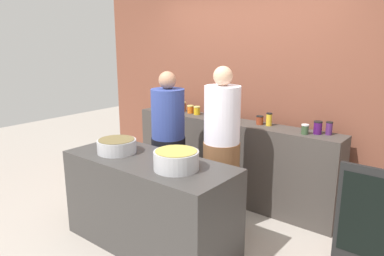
% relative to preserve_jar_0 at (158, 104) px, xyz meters
% --- Properties ---
extents(ground, '(12.00, 12.00, 0.00)m').
position_rel_preserve_jar_0_xyz_m(ground, '(1.25, -1.13, -1.06)').
color(ground, '#A89D92').
extents(storefront_wall, '(4.80, 0.12, 3.00)m').
position_rel_preserve_jar_0_xyz_m(storefront_wall, '(1.25, 0.32, 0.44)').
color(storefront_wall, brown).
rests_on(storefront_wall, ground).
extents(display_shelf, '(2.70, 0.36, 1.00)m').
position_rel_preserve_jar_0_xyz_m(display_shelf, '(1.25, -0.03, -0.56)').
color(display_shelf, '#413B36').
rests_on(display_shelf, ground).
extents(prep_table, '(1.70, 0.70, 0.88)m').
position_rel_preserve_jar_0_xyz_m(prep_table, '(1.25, -1.43, -0.62)').
color(prep_table, '#393735').
rests_on(prep_table, ground).
extents(preserve_jar_0, '(0.09, 0.09, 0.12)m').
position_rel_preserve_jar_0_xyz_m(preserve_jar_0, '(0.00, 0.00, 0.00)').
color(preserve_jar_0, '#609620').
rests_on(preserve_jar_0, display_shelf).
extents(preserve_jar_1, '(0.07, 0.07, 0.13)m').
position_rel_preserve_jar_0_xyz_m(preserve_jar_1, '(0.19, -0.09, 0.00)').
color(preserve_jar_1, '#8D4D12').
rests_on(preserve_jar_1, display_shelf).
extents(preserve_jar_2, '(0.08, 0.08, 0.13)m').
position_rel_preserve_jar_0_xyz_m(preserve_jar_2, '(0.44, 0.04, 0.00)').
color(preserve_jar_2, brown).
rests_on(preserve_jar_2, display_shelf).
extents(preserve_jar_3, '(0.09, 0.09, 0.10)m').
position_rel_preserve_jar_0_xyz_m(preserve_jar_3, '(0.59, 0.01, -0.01)').
color(preserve_jar_3, '#D66018').
rests_on(preserve_jar_3, display_shelf).
extents(preserve_jar_4, '(0.09, 0.09, 0.11)m').
position_rel_preserve_jar_0_xyz_m(preserve_jar_4, '(0.71, -0.01, -0.01)').
color(preserve_jar_4, gold).
rests_on(preserve_jar_4, display_shelf).
extents(preserve_jar_5, '(0.07, 0.07, 0.11)m').
position_rel_preserve_jar_0_xyz_m(preserve_jar_5, '(0.94, -0.00, -0.01)').
color(preserve_jar_5, '#3E154F').
rests_on(preserve_jar_5, display_shelf).
extents(preserve_jar_6, '(0.08, 0.08, 0.13)m').
position_rel_preserve_jar_0_xyz_m(preserve_jar_6, '(1.11, 0.03, 0.00)').
color(preserve_jar_6, '#875111').
rests_on(preserve_jar_6, display_shelf).
extents(preserve_jar_7, '(0.08, 0.08, 0.13)m').
position_rel_preserve_jar_0_xyz_m(preserve_jar_7, '(1.28, -0.10, 0.01)').
color(preserve_jar_7, '#265B26').
rests_on(preserve_jar_7, display_shelf).
extents(preserve_jar_8, '(0.08, 0.08, 0.10)m').
position_rel_preserve_jar_0_xyz_m(preserve_jar_8, '(1.62, 0.00, -0.01)').
color(preserve_jar_8, maroon).
rests_on(preserve_jar_8, display_shelf).
extents(preserve_jar_9, '(0.07, 0.07, 0.15)m').
position_rel_preserve_jar_0_xyz_m(preserve_jar_9, '(1.73, 0.01, 0.01)').
color(preserve_jar_9, gold).
rests_on(preserve_jar_9, display_shelf).
extents(preserve_jar_10, '(0.08, 0.08, 0.10)m').
position_rel_preserve_jar_0_xyz_m(preserve_jar_10, '(2.19, -0.09, -0.01)').
color(preserve_jar_10, '#354D30').
rests_on(preserve_jar_10, display_shelf).
extents(preserve_jar_11, '(0.09, 0.09, 0.14)m').
position_rel_preserve_jar_0_xyz_m(preserve_jar_11, '(2.29, -0.01, 0.01)').
color(preserve_jar_11, '#431255').
rests_on(preserve_jar_11, display_shelf).
extents(preserve_jar_12, '(0.07, 0.07, 0.14)m').
position_rel_preserve_jar_0_xyz_m(preserve_jar_12, '(2.40, 0.04, 0.01)').
color(preserve_jar_12, '#4D225B').
rests_on(preserve_jar_12, display_shelf).
extents(cooking_pot_left, '(0.38, 0.38, 0.13)m').
position_rel_preserve_jar_0_xyz_m(cooking_pot_left, '(0.85, -1.47, -0.12)').
color(cooking_pot_left, '#B7B7BC').
rests_on(cooking_pot_left, prep_table).
extents(cooking_pot_center, '(0.39, 0.39, 0.17)m').
position_rel_preserve_jar_0_xyz_m(cooking_pot_center, '(1.62, -1.46, -0.10)').
color(cooking_pot_center, '#B7B7BC').
rests_on(cooking_pot_center, prep_table).
extents(cook_with_tongs, '(0.38, 0.38, 1.62)m').
position_rel_preserve_jar_0_xyz_m(cook_with_tongs, '(0.91, -0.79, -0.33)').
color(cook_with_tongs, black).
rests_on(cook_with_tongs, ground).
extents(cook_in_cap, '(0.38, 0.38, 1.71)m').
position_rel_preserve_jar_0_xyz_m(cook_in_cap, '(1.58, -0.72, -0.29)').
color(cook_in_cap, brown).
rests_on(cook_in_cap, ground).
extents(chalkboard_sign, '(0.51, 0.05, 0.96)m').
position_rel_preserve_jar_0_xyz_m(chalkboard_sign, '(2.98, -0.61, -0.58)').
color(chalkboard_sign, black).
rests_on(chalkboard_sign, ground).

